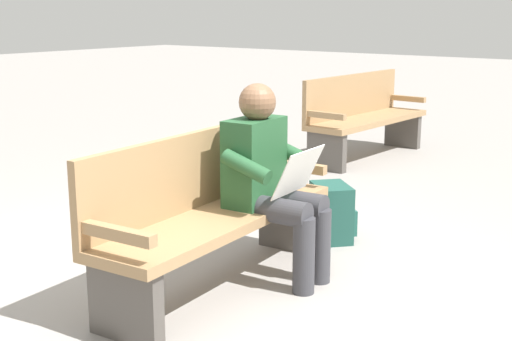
{
  "coord_description": "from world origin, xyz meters",
  "views": [
    {
      "loc": [
        2.96,
        2.5,
        1.6
      ],
      "look_at": [
        -0.15,
        0.15,
        0.7
      ],
      "focal_mm": 49.2,
      "sensor_mm": 36.0,
      "label": 1
    }
  ],
  "objects_px": {
    "person_seated": "(270,177)",
    "backpack": "(332,213)",
    "bench_near": "(210,211)",
    "bench_far": "(363,116)"
  },
  "relations": [
    {
      "from": "backpack",
      "to": "bench_far",
      "type": "bearing_deg",
      "value": -155.34
    },
    {
      "from": "bench_near",
      "to": "bench_far",
      "type": "xyz_separation_m",
      "value": [
        -3.8,
        -1.08,
        0.0
      ]
    },
    {
      "from": "bench_near",
      "to": "backpack",
      "type": "bearing_deg",
      "value": 168.78
    },
    {
      "from": "bench_near",
      "to": "bench_far",
      "type": "bearing_deg",
      "value": -168.64
    },
    {
      "from": "bench_near",
      "to": "bench_far",
      "type": "relative_size",
      "value": 1.01
    },
    {
      "from": "person_seated",
      "to": "backpack",
      "type": "relative_size",
      "value": 2.91
    },
    {
      "from": "person_seated",
      "to": "backpack",
      "type": "height_order",
      "value": "person_seated"
    },
    {
      "from": "person_seated",
      "to": "bench_far",
      "type": "xyz_separation_m",
      "value": [
        -3.49,
        -1.29,
        -0.17
      ]
    },
    {
      "from": "bench_near",
      "to": "backpack",
      "type": "relative_size",
      "value": 4.52
    },
    {
      "from": "bench_near",
      "to": "backpack",
      "type": "distance_m",
      "value": 1.19
    }
  ]
}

